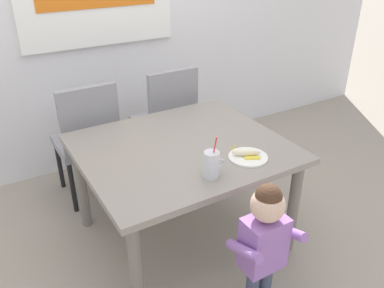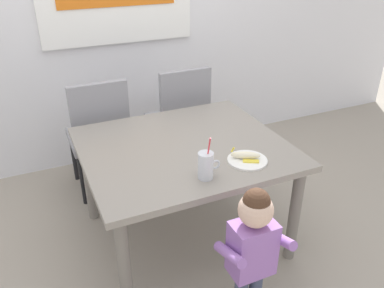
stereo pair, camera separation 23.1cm
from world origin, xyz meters
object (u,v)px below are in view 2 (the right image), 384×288
at_px(snack_plate, 247,160).
at_px(dining_table, 184,158).
at_px(peeled_banana, 246,156).
at_px(dining_chair_left, 99,131).
at_px(milk_cup, 206,167).
at_px(dining_chair_right, 180,115).
at_px(toddler_standing, 253,243).

bearing_deg(snack_plate, dining_table, 127.79).
distance_m(dining_table, peeled_banana, 0.42).
distance_m(dining_chair_left, milk_cup, 1.23).
relative_size(dining_table, milk_cup, 4.93).
height_order(dining_chair_left, milk_cup, milk_cup).
height_order(dining_chair_right, milk_cup, milk_cup).
xyz_separation_m(dining_chair_left, dining_chair_right, (0.68, 0.02, 0.00)).
xyz_separation_m(toddler_standing, snack_plate, (0.21, 0.42, 0.19)).
relative_size(dining_chair_right, snack_plate, 4.17).
height_order(dining_chair_left, snack_plate, dining_chair_left).
bearing_deg(milk_cup, toddler_standing, -77.16).
bearing_deg(toddler_standing, peeled_banana, 64.49).
bearing_deg(milk_cup, dining_chair_left, 106.13).
xyz_separation_m(dining_chair_left, snack_plate, (0.63, -1.10, 0.18)).
relative_size(dining_table, dining_chair_right, 1.29).
bearing_deg(dining_table, dining_chair_left, 115.82).
height_order(toddler_standing, milk_cup, milk_cup).
xyz_separation_m(dining_chair_left, peeled_banana, (0.62, -1.08, 0.20)).
bearing_deg(dining_chair_left, dining_table, 115.82).
relative_size(dining_chair_left, dining_chair_right, 1.00).
distance_m(dining_chair_left, peeled_banana, 1.27).
xyz_separation_m(dining_chair_left, milk_cup, (0.33, -1.16, 0.24)).
distance_m(dining_table, dining_chair_left, 0.86).
height_order(dining_table, dining_chair_left, dining_chair_left).
xyz_separation_m(milk_cup, peeled_banana, (0.29, 0.07, -0.04)).
relative_size(dining_chair_right, peeled_banana, 5.64).
xyz_separation_m(toddler_standing, milk_cup, (-0.08, 0.36, 0.25)).
bearing_deg(snack_plate, dining_chair_left, 119.74).
distance_m(dining_chair_right, snack_plate, 1.14).
relative_size(dining_chair_right, milk_cup, 3.83).
distance_m(snack_plate, peeled_banana, 0.03).
distance_m(dining_table, snack_plate, 0.43).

